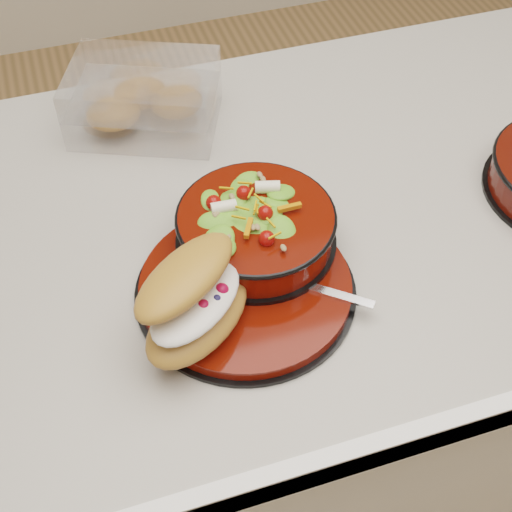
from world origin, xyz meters
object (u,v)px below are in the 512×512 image
object	(u,v)px
island_counter	(277,380)
pastry_box	(144,99)
fork	(305,285)
croissant	(195,300)
dinner_plate	(246,288)
salad_bowl	(256,224)

from	to	relation	value
island_counter	pastry_box	xyz separation A→B (m)	(-0.14, 0.24, 0.49)
island_counter	fork	bearing A→B (deg)	-100.03
croissant	pastry_box	size ratio (longest dim) A/B	0.68
fork	dinner_plate	bearing A→B (deg)	106.46
salad_bowl	fork	size ratio (longest dim) A/B	1.54
pastry_box	island_counter	bearing A→B (deg)	-36.79
croissant	dinner_plate	bearing A→B (deg)	-8.22
fork	salad_bowl	bearing A→B (deg)	60.60
salad_bowl	pastry_box	world-z (taller)	salad_bowl
island_counter	croissant	xyz separation A→B (m)	(-0.17, -0.17, 0.51)
island_counter	fork	xyz separation A→B (m)	(-0.03, -0.15, 0.47)
island_counter	croissant	bearing A→B (deg)	-134.57
salad_bowl	croissant	size ratio (longest dim) A/B	1.17
croissant	fork	size ratio (longest dim) A/B	1.31
dinner_plate	salad_bowl	xyz separation A→B (m)	(0.03, 0.06, 0.04)
island_counter	salad_bowl	size ratio (longest dim) A/B	6.05
croissant	fork	distance (m)	0.15
dinner_plate	island_counter	bearing A→B (deg)	53.46
fork	pastry_box	distance (m)	0.41
dinner_plate	croissant	distance (m)	0.10
salad_bowl	pastry_box	size ratio (longest dim) A/B	0.80
dinner_plate	fork	world-z (taller)	fork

